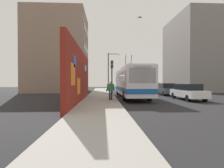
% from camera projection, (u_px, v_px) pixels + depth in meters
% --- Properties ---
extents(ground_plane, '(80.00, 80.00, 0.00)m').
position_uv_depth(ground_plane, '(115.00, 97.00, 20.11)').
color(ground_plane, '#232326').
extents(sidewalk_slab, '(48.00, 3.20, 0.15)m').
position_uv_depth(sidewalk_slab, '(101.00, 97.00, 20.03)').
color(sidewalk_slab, '#9E9B93').
rests_on(sidewalk_slab, ground_plane).
extents(graffiti_wall, '(13.32, 0.32, 4.57)m').
position_uv_depth(graffiti_wall, '(80.00, 76.00, 15.56)').
color(graffiti_wall, maroon).
rests_on(graffiti_wall, ground_plane).
extents(building_far_left, '(9.19, 9.68, 13.63)m').
position_uv_depth(building_far_left, '(58.00, 53.00, 31.13)').
color(building_far_left, gray).
rests_on(building_far_left, ground_plane).
extents(building_far_right, '(12.81, 9.50, 14.12)m').
position_uv_depth(building_far_right, '(198.00, 54.00, 34.30)').
color(building_far_right, gray).
rests_on(building_far_right, ground_plane).
extents(city_bus, '(12.53, 2.58, 5.08)m').
position_uv_depth(city_bus, '(130.00, 81.00, 20.29)').
color(city_bus, silver).
rests_on(city_bus, ground_plane).
extents(parked_car_white, '(4.84, 1.77, 1.58)m').
position_uv_depth(parked_car_white, '(188.00, 91.00, 17.41)').
color(parked_car_white, white).
rests_on(parked_car_white, ground_plane).
extents(parked_car_dark_gray, '(4.39, 1.78, 1.58)m').
position_uv_depth(parked_car_dark_gray, '(166.00, 89.00, 23.47)').
color(parked_car_dark_gray, '#38383D').
rests_on(parked_car_dark_gray, ground_plane).
extents(parked_car_black, '(4.84, 1.95, 1.58)m').
position_uv_depth(parked_car_black, '(153.00, 87.00, 29.76)').
color(parked_car_black, black).
rests_on(parked_car_black, ground_plane).
extents(parked_car_silver, '(4.92, 1.94, 1.58)m').
position_uv_depth(parked_car_silver, '(144.00, 86.00, 35.90)').
color(parked_car_silver, '#B7B7BC').
rests_on(parked_car_silver, ground_plane).
extents(pedestrian_at_curb, '(0.22, 0.74, 1.65)m').
position_uv_depth(pedestrian_at_curb, '(111.00, 89.00, 16.23)').
color(pedestrian_at_curb, '#1E1E2D').
rests_on(pedestrian_at_curb, sidewalk_slab).
extents(traffic_light, '(0.49, 0.28, 3.99)m').
position_uv_depth(traffic_light, '(112.00, 72.00, 19.54)').
color(traffic_light, '#2D382D').
rests_on(traffic_light, sidewalk_slab).
extents(street_lamp, '(0.44, 1.98, 6.46)m').
position_uv_depth(street_lamp, '(110.00, 69.00, 29.77)').
color(street_lamp, '#4C4C51').
rests_on(street_lamp, sidewalk_slab).
extents(flying_pigeons, '(0.32, 0.53, 0.18)m').
position_uv_depth(flying_pigeons, '(140.00, 17.00, 19.97)').
color(flying_pigeons, '#47474C').
extents(curbside_puddle, '(1.33, 1.33, 0.00)m').
position_uv_depth(curbside_puddle, '(120.00, 97.00, 20.04)').
color(curbside_puddle, black).
rests_on(curbside_puddle, ground_plane).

